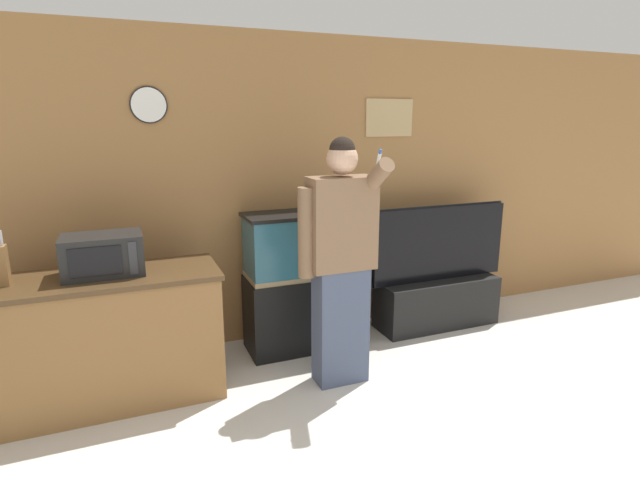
{
  "coord_description": "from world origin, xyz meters",
  "views": [
    {
      "loc": [
        -1.37,
        -0.97,
        1.91
      ],
      "look_at": [
        -0.05,
        2.31,
        1.05
      ],
      "focal_mm": 28.0,
      "sensor_mm": 36.0,
      "label": 1
    }
  ],
  "objects_px": {
    "counter_island": "(98,340)",
    "person_standing": "(340,260)",
    "tv_on_stand": "(437,290)",
    "microwave": "(103,255)",
    "aquarium_on_stand": "(301,281)"
  },
  "relations": [
    {
      "from": "counter_island",
      "to": "person_standing",
      "type": "xyz_separation_m",
      "value": [
        1.63,
        -0.35,
        0.48
      ]
    },
    {
      "from": "tv_on_stand",
      "to": "person_standing",
      "type": "height_order",
      "value": "person_standing"
    },
    {
      "from": "tv_on_stand",
      "to": "person_standing",
      "type": "relative_size",
      "value": 0.78
    },
    {
      "from": "microwave",
      "to": "person_standing",
      "type": "bearing_deg",
      "value": -13.48
    },
    {
      "from": "counter_island",
      "to": "microwave",
      "type": "relative_size",
      "value": 3.25
    },
    {
      "from": "microwave",
      "to": "tv_on_stand",
      "type": "bearing_deg",
      "value": 4.76
    },
    {
      "from": "aquarium_on_stand",
      "to": "person_standing",
      "type": "bearing_deg",
      "value": -84.46
    },
    {
      "from": "microwave",
      "to": "person_standing",
      "type": "distance_m",
      "value": 1.59
    },
    {
      "from": "aquarium_on_stand",
      "to": "tv_on_stand",
      "type": "height_order",
      "value": "aquarium_on_stand"
    },
    {
      "from": "counter_island",
      "to": "aquarium_on_stand",
      "type": "distance_m",
      "value": 1.6
    },
    {
      "from": "aquarium_on_stand",
      "to": "person_standing",
      "type": "distance_m",
      "value": 0.74
    },
    {
      "from": "aquarium_on_stand",
      "to": "tv_on_stand",
      "type": "distance_m",
      "value": 1.36
    },
    {
      "from": "aquarium_on_stand",
      "to": "person_standing",
      "type": "height_order",
      "value": "person_standing"
    },
    {
      "from": "counter_island",
      "to": "tv_on_stand",
      "type": "distance_m",
      "value": 2.92
    },
    {
      "from": "microwave",
      "to": "tv_on_stand",
      "type": "height_order",
      "value": "microwave"
    }
  ]
}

